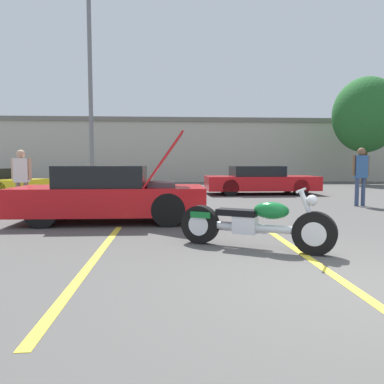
# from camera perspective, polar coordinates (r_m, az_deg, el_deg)

# --- Properties ---
(ground_plane) EXTENTS (80.00, 80.00, 0.00)m
(ground_plane) POSITION_cam_1_polar(r_m,az_deg,el_deg) (4.45, 25.41, -13.34)
(ground_plane) COLOR #514F4C
(parking_stripe_foreground) EXTENTS (0.12, 5.13, 0.01)m
(parking_stripe_foreground) POSITION_cam_1_polar(r_m,az_deg,el_deg) (5.42, -14.62, -9.80)
(parking_stripe_foreground) COLOR yellow
(parking_stripe_foreground) RESTS_ON ground
(parking_stripe_middle) EXTENTS (0.12, 5.13, 0.01)m
(parking_stripe_middle) POSITION_cam_1_polar(r_m,az_deg,el_deg) (5.66, 16.84, -9.23)
(parking_stripe_middle) COLOR yellow
(parking_stripe_middle) RESTS_ON ground
(far_building) EXTENTS (32.00, 4.20, 4.40)m
(far_building) POSITION_cam_1_polar(r_m,az_deg,el_deg) (27.67, 0.84, 6.59)
(far_building) COLOR #B2AD9E
(far_building) RESTS_ON ground
(light_pole) EXTENTS (1.21, 0.28, 8.74)m
(light_pole) POSITION_cam_1_polar(r_m,az_deg,el_deg) (17.03, -15.00, 15.96)
(light_pole) COLOR slate
(light_pole) RESTS_ON ground
(tree_background) EXTENTS (3.93, 3.93, 6.47)m
(tree_background) POSITION_cam_1_polar(r_m,az_deg,el_deg) (25.31, 25.00, 10.59)
(tree_background) COLOR brown
(tree_background) RESTS_ON ground
(motorcycle) EXTENTS (2.21, 1.32, 0.95)m
(motorcycle) POSITION_cam_1_polar(r_m,az_deg,el_deg) (5.86, 9.35, -4.81)
(motorcycle) COLOR black
(motorcycle) RESTS_ON ground
(show_car_hood_open) EXTENTS (4.15, 1.73, 2.00)m
(show_car_hood_open) POSITION_cam_1_polar(r_m,az_deg,el_deg) (8.60, -12.20, -0.36)
(show_car_hood_open) COLOR red
(show_car_hood_open) RESTS_ON ground
(parked_car_right_row) EXTENTS (4.64, 1.93, 1.18)m
(parked_car_right_row) POSITION_cam_1_polar(r_m,az_deg,el_deg) (16.07, 10.28, 1.73)
(parked_car_right_row) COLOR red
(parked_car_right_row) RESTS_ON ground
(spectator_near_motorcycle) EXTENTS (0.52, 0.22, 1.67)m
(spectator_near_motorcycle) POSITION_cam_1_polar(r_m,az_deg,el_deg) (10.88, -24.53, 2.30)
(spectator_near_motorcycle) COLOR gray
(spectator_near_motorcycle) RESTS_ON ground
(spectator_by_show_car) EXTENTS (0.52, 0.23, 1.78)m
(spectator_by_show_car) POSITION_cam_1_polar(r_m,az_deg,el_deg) (12.49, 24.32, 2.90)
(spectator_by_show_car) COLOR #38476B
(spectator_by_show_car) RESTS_ON ground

